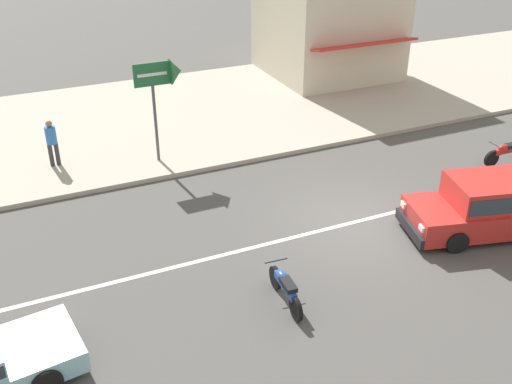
% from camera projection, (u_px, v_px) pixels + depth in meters
% --- Properties ---
extents(ground_plane, '(160.00, 160.00, 0.00)m').
position_uv_depth(ground_plane, '(356.00, 222.00, 16.81)').
color(ground_plane, '#4C4947').
extents(lane_centre_stripe, '(50.40, 0.14, 0.01)m').
position_uv_depth(lane_centre_stripe, '(356.00, 222.00, 16.81)').
color(lane_centre_stripe, silver).
rests_on(lane_centre_stripe, ground).
extents(kerb_strip, '(68.00, 10.00, 0.15)m').
position_uv_depth(kerb_strip, '(228.00, 108.00, 24.54)').
color(kerb_strip, '#ADA393').
rests_on(kerb_strip, ground).
extents(minivan_red_2, '(5.05, 2.86, 1.56)m').
position_uv_depth(minivan_red_2, '(500.00, 202.00, 16.07)').
color(minivan_red_2, red).
rests_on(minivan_red_2, ground).
extents(motorcycle_0, '(1.91, 0.56, 0.80)m').
position_uv_depth(motorcycle_0, '(508.00, 151.00, 19.95)').
color(motorcycle_0, black).
rests_on(motorcycle_0, ground).
extents(motorcycle_1, '(0.56, 1.77, 0.80)m').
position_uv_depth(motorcycle_1, '(285.00, 287.00, 13.52)').
color(motorcycle_1, black).
rests_on(motorcycle_1, ground).
extents(arrow_signboard, '(1.54, 0.81, 3.37)m').
position_uv_depth(arrow_signboard, '(170.00, 76.00, 18.85)').
color(arrow_signboard, '#4C4C51').
rests_on(arrow_signboard, kerb_strip).
extents(pedestrian_by_shop, '(0.34, 0.34, 1.57)m').
position_uv_depth(pedestrian_by_shop, '(52.00, 140.00, 19.23)').
color(pedestrian_by_shop, '#333338').
rests_on(pedestrian_by_shop, kerb_strip).
extents(shopfront_mid_block, '(5.47, 6.32, 5.28)m').
position_uv_depth(shopfront_mid_block, '(329.00, 15.00, 27.34)').
color(shopfront_mid_block, beige).
rests_on(shopfront_mid_block, kerb_strip).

